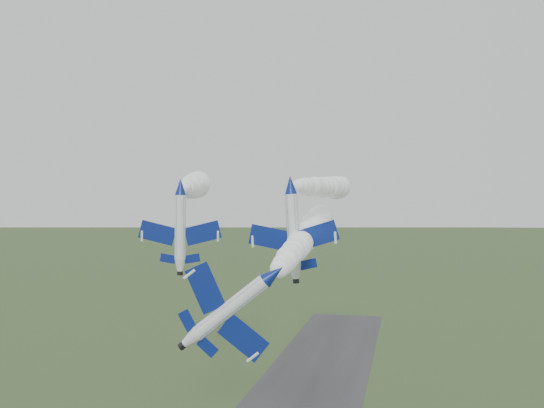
{
  "coord_description": "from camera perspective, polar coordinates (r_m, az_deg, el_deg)",
  "views": [
    {
      "loc": [
        20.54,
        -55.27,
        39.72
      ],
      "look_at": [
        3.77,
        19.82,
        39.64
      ],
      "focal_mm": 40.0,
      "sensor_mm": 36.0,
      "label": 1
    }
  ],
  "objects": [
    {
      "name": "smoke_trail_jet_lead",
      "position": [
        92.4,
        3.46,
        -2.67
      ],
      "size": [
        13.46,
        78.16,
        4.93
      ],
      "primitive_type": null,
      "rotation": [
        0.0,
        0.0,
        0.11
      ],
      "color": "white"
    },
    {
      "name": "jet_lead",
      "position": [
        51.21,
        0.21,
        -6.59
      ],
      "size": [
        6.09,
        11.37,
        7.41
      ],
      "rotation": [
        0.0,
        0.9,
        0.11
      ],
      "color": "white"
    },
    {
      "name": "jet_pair_left",
      "position": [
        83.15,
        -8.62,
        1.64
      ],
      "size": [
        11.15,
        12.98,
        3.24
      ],
      "rotation": [
        0.0,
        0.01,
        0.27
      ],
      "color": "white"
    },
    {
      "name": "smoke_trail_jet_pair_left",
      "position": [
        113.58,
        -7.47,
        1.66
      ],
      "size": [
        20.26,
        54.51,
        5.76
      ],
      "primitive_type": null,
      "rotation": [
        0.0,
        0.0,
        0.27
      ],
      "color": "white"
    },
    {
      "name": "smoke_trail_jet_pair_right",
      "position": [
        120.01,
        5.11,
        1.58
      ],
      "size": [
        5.87,
        73.68,
        5.17
      ],
      "primitive_type": null,
      "rotation": [
        0.0,
        0.0,
        0.01
      ],
      "color": "white"
    },
    {
      "name": "jet_pair_right",
      "position": [
        79.85,
        1.74,
        1.84
      ],
      "size": [
        11.77,
        14.21,
        3.54
      ],
      "rotation": [
        0.0,
        -0.06,
        0.01
      ],
      "color": "white"
    }
  ]
}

